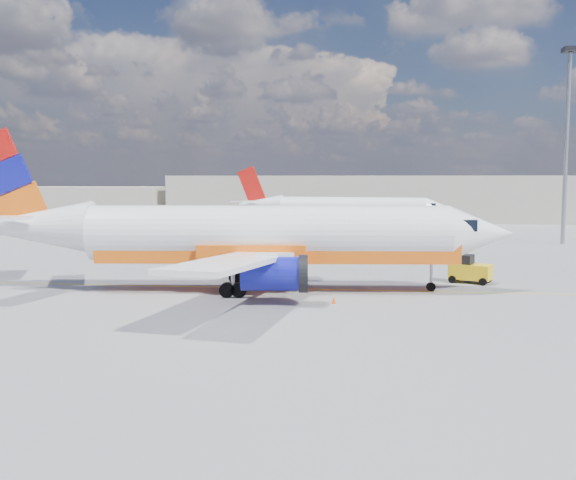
# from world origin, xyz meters

# --- Properties ---
(ground) EXTENTS (240.00, 240.00, 0.00)m
(ground) POSITION_xyz_m (0.00, 0.00, 0.00)
(ground) COLOR slate
(ground) RESTS_ON ground
(taxi_line) EXTENTS (70.00, 0.15, 0.01)m
(taxi_line) POSITION_xyz_m (0.00, 3.00, 0.01)
(taxi_line) COLOR yellow
(taxi_line) RESTS_ON ground
(terminal_main) EXTENTS (70.00, 14.00, 8.00)m
(terminal_main) POSITION_xyz_m (5.00, 75.00, 4.00)
(terminal_main) COLOR #B1AB98
(terminal_main) RESTS_ON ground
(terminal_annex) EXTENTS (26.00, 10.00, 6.00)m
(terminal_annex) POSITION_xyz_m (-45.00, 72.00, 3.00)
(terminal_annex) COLOR #B1AB98
(terminal_annex) RESTS_ON ground
(main_jet) EXTENTS (36.42, 28.70, 11.05)m
(main_jet) POSITION_xyz_m (-3.03, 2.00, 3.68)
(main_jet) COLOR white
(main_jet) RESTS_ON ground
(second_jet) EXTENTS (30.96, 24.33, 9.38)m
(second_jet) POSITION_xyz_m (1.74, 50.88, 3.13)
(second_jet) COLOR white
(second_jet) RESTS_ON ground
(gse_tug) EXTENTS (3.24, 2.73, 2.04)m
(gse_tug) POSITION_xyz_m (12.08, 7.07, 0.96)
(gse_tug) COLOR black
(gse_tug) RESTS_ON ground
(traffic_cone) EXTENTS (0.35, 0.35, 0.48)m
(traffic_cone) POSITION_xyz_m (2.69, -2.09, 0.24)
(traffic_cone) COLOR white
(traffic_cone) RESTS_ON ground
(floodlight_mast) EXTENTS (1.63, 1.63, 22.28)m
(floodlight_mast) POSITION_xyz_m (27.26, 36.71, 13.35)
(floodlight_mast) COLOR #919299
(floodlight_mast) RESTS_ON ground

